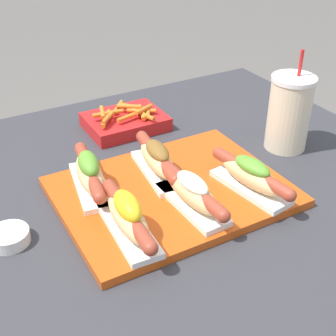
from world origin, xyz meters
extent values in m
cube|color=#333338|center=(0.00, 0.00, 0.34)|extent=(1.23, 1.08, 0.68)
cube|color=#CC4C14|center=(0.02, 0.00, 0.69)|extent=(0.45, 0.35, 0.02)
cube|color=white|center=(-0.11, -0.08, 0.71)|extent=(0.07, 0.18, 0.01)
ellipsoid|color=#DBB77A|center=(-0.11, -0.08, 0.74)|extent=(0.06, 0.16, 0.04)
cylinder|color=#9E3D28|center=(-0.11, -0.08, 0.74)|extent=(0.04, 0.20, 0.03)
sphere|color=#9E3D28|center=(-0.12, -0.18, 0.74)|extent=(0.03, 0.03, 0.03)
sphere|color=#9E3D28|center=(-0.11, 0.01, 0.74)|extent=(0.03, 0.03, 0.03)
ellipsoid|color=yellow|center=(-0.11, -0.08, 0.76)|extent=(0.05, 0.09, 0.04)
cube|color=white|center=(0.03, -0.07, 0.71)|extent=(0.07, 0.18, 0.01)
ellipsoid|color=#DBB77A|center=(0.03, -0.07, 0.74)|extent=(0.05, 0.16, 0.04)
cylinder|color=#9E3D28|center=(0.03, -0.07, 0.74)|extent=(0.03, 0.20, 0.03)
sphere|color=#9E3D28|center=(0.03, -0.17, 0.74)|extent=(0.03, 0.03, 0.03)
sphere|color=#9E3D28|center=(0.02, 0.03, 0.74)|extent=(0.03, 0.03, 0.03)
ellipsoid|color=silver|center=(0.03, -0.07, 0.76)|extent=(0.04, 0.09, 0.02)
cube|color=white|center=(0.16, -0.08, 0.71)|extent=(0.08, 0.19, 0.01)
ellipsoid|color=#DBB77A|center=(0.16, -0.08, 0.74)|extent=(0.07, 0.16, 0.04)
cylinder|color=#9E3D28|center=(0.16, -0.08, 0.74)|extent=(0.05, 0.20, 0.03)
sphere|color=#9E3D28|center=(0.17, -0.18, 0.74)|extent=(0.03, 0.03, 0.03)
sphere|color=#9E3D28|center=(0.15, 0.01, 0.74)|extent=(0.03, 0.03, 0.03)
ellipsoid|color=#5B992D|center=(0.16, -0.08, 0.76)|extent=(0.05, 0.09, 0.03)
cube|color=white|center=(-0.12, 0.08, 0.71)|extent=(0.09, 0.19, 0.01)
ellipsoid|color=#DBB77A|center=(-0.12, 0.08, 0.74)|extent=(0.07, 0.16, 0.04)
cylinder|color=#9E3D28|center=(-0.12, 0.08, 0.74)|extent=(0.06, 0.20, 0.03)
sphere|color=#9E3D28|center=(-0.14, -0.01, 0.74)|extent=(0.03, 0.03, 0.03)
sphere|color=#9E3D28|center=(-0.10, 0.18, 0.74)|extent=(0.03, 0.03, 0.03)
ellipsoid|color=#5B992D|center=(-0.12, 0.08, 0.76)|extent=(0.05, 0.09, 0.04)
cube|color=white|center=(0.03, 0.06, 0.71)|extent=(0.08, 0.19, 0.01)
ellipsoid|color=#DBB77A|center=(0.03, 0.06, 0.74)|extent=(0.07, 0.16, 0.04)
cylinder|color=#9E3D28|center=(0.03, 0.06, 0.74)|extent=(0.05, 0.20, 0.03)
sphere|color=#9E3D28|center=(0.01, -0.03, 0.74)|extent=(0.03, 0.03, 0.03)
sphere|color=#9E3D28|center=(0.04, 0.16, 0.74)|extent=(0.03, 0.03, 0.03)
ellipsoid|color=brown|center=(0.03, 0.06, 0.76)|extent=(0.05, 0.09, 0.03)
cylinder|color=silver|center=(-0.30, 0.02, 0.70)|extent=(0.07, 0.07, 0.02)
cylinder|color=yellow|center=(-0.30, 0.02, 0.70)|extent=(0.06, 0.06, 0.01)
cylinder|color=beige|center=(0.37, 0.04, 0.77)|extent=(0.10, 0.10, 0.17)
cylinder|color=white|center=(0.37, 0.04, 0.86)|extent=(0.10, 0.10, 0.01)
cylinder|color=red|center=(0.38, 0.04, 0.89)|extent=(0.01, 0.01, 0.06)
cube|color=red|center=(0.07, 0.32, 0.70)|extent=(0.20, 0.15, 0.03)
cylinder|color=orange|center=(0.01, 0.31, 0.73)|extent=(0.06, 0.08, 0.01)
cylinder|color=orange|center=(0.11, 0.30, 0.74)|extent=(0.06, 0.03, 0.01)
cylinder|color=orange|center=(0.07, 0.29, 0.73)|extent=(0.09, 0.03, 0.01)
cylinder|color=orange|center=(0.11, 0.31, 0.73)|extent=(0.07, 0.05, 0.01)
cylinder|color=orange|center=(0.09, 0.34, 0.74)|extent=(0.06, 0.04, 0.01)
cylinder|color=orange|center=(0.01, 0.33, 0.74)|extent=(0.03, 0.06, 0.01)
cylinder|color=orange|center=(0.11, 0.31, 0.73)|extent=(0.04, 0.08, 0.01)
cylinder|color=orange|center=(0.10, 0.34, 0.73)|extent=(0.05, 0.06, 0.01)
cylinder|color=orange|center=(0.12, 0.30, 0.73)|extent=(0.04, 0.06, 0.01)
cylinder|color=orange|center=(0.11, 0.29, 0.73)|extent=(0.03, 0.08, 0.01)
cylinder|color=orange|center=(0.01, 0.30, 0.74)|extent=(0.05, 0.05, 0.01)
cylinder|color=orange|center=(0.07, 0.36, 0.73)|extent=(0.05, 0.06, 0.01)
cylinder|color=orange|center=(0.03, 0.33, 0.74)|extent=(0.08, 0.02, 0.01)
camera|label=1|loc=(-0.37, -0.68, 1.24)|focal=50.00mm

